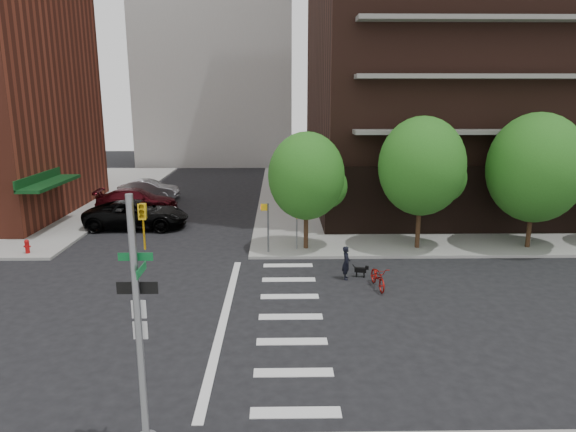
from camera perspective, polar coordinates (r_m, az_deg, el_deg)
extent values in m
plane|color=black|center=(19.84, -8.57, -11.09)|extent=(120.00, 120.00, 0.00)
cube|color=gray|center=(45.83, 22.07, 2.13)|extent=(39.00, 33.00, 0.15)
cube|color=silver|center=(14.42, 0.85, -21.02)|extent=(2.40, 0.50, 0.01)
cube|color=silver|center=(16.11, 0.62, -17.02)|extent=(2.40, 0.50, 0.01)
cube|color=silver|center=(17.86, 0.44, -13.79)|extent=(2.40, 0.50, 0.01)
cube|color=silver|center=(19.67, 0.30, -11.14)|extent=(2.40, 0.50, 0.01)
cube|color=silver|center=(21.50, 0.18, -8.94)|extent=(2.40, 0.50, 0.01)
cube|color=silver|center=(23.37, 0.08, -7.09)|extent=(2.40, 0.50, 0.01)
cube|color=silver|center=(25.25, 0.00, -5.52)|extent=(2.40, 0.50, 0.01)
cube|color=silver|center=(19.77, -7.10, -11.11)|extent=(0.30, 13.00, 0.01)
cube|color=black|center=(45.05, 19.11, 4.88)|extent=(25.50, 25.50, 4.00)
cube|color=#0C3814|center=(34.28, -24.91, 3.32)|extent=(1.40, 6.00, 0.20)
cylinder|color=#301E11|center=(27.31, 2.01, -1.24)|extent=(0.24, 0.24, 2.30)
sphere|color=#235B19|center=(26.76, 2.06, 4.47)|extent=(4.00, 4.00, 4.00)
cylinder|color=#301E11|center=(28.23, 14.27, -0.86)|extent=(0.24, 0.24, 2.60)
sphere|color=#235B19|center=(27.66, 14.63, 5.38)|extent=(4.50, 4.50, 4.50)
cylinder|color=#301E11|center=(30.39, 25.24, -1.03)|extent=(0.24, 0.24, 2.30)
sphere|color=#235B19|center=(29.84, 25.83, 4.84)|extent=(5.00, 5.00, 5.00)
cylinder|color=slate|center=(11.94, -16.27, -11.92)|extent=(0.16, 0.16, 6.00)
imported|color=gold|center=(11.12, -15.79, -1.17)|extent=(0.16, 0.20, 1.00)
cube|color=#0A5926|center=(11.51, -16.59, -4.36)|extent=(0.75, 0.02, 0.18)
cube|color=#0A5926|center=(11.41, -15.98, -5.79)|extent=(0.02, 0.75, 0.18)
cube|color=black|center=(11.71, -16.40, -7.67)|extent=(0.90, 0.02, 0.28)
cube|color=silver|center=(11.89, -16.24, -9.93)|extent=(0.32, 0.02, 0.42)
cube|color=silver|center=(12.09, -16.09, -12.11)|extent=(0.32, 0.02, 0.42)
cylinder|color=slate|center=(26.57, -2.22, -1.33)|extent=(0.10, 0.10, 2.60)
cube|color=gold|center=(26.32, -2.68, 0.99)|extent=(0.32, 0.25, 0.32)
cylinder|color=slate|center=(27.11, 0.98, -1.46)|extent=(0.08, 0.08, 2.20)
cube|color=gold|center=(26.75, 0.99, 0.33)|extent=(0.64, 0.02, 0.64)
cylinder|color=#A50C0C|center=(29.86, -26.99, -3.14)|extent=(0.22, 0.22, 0.60)
sphere|color=#A50C0C|center=(29.78, -27.05, -2.57)|extent=(0.24, 0.24, 0.24)
imported|color=black|center=(33.43, -16.44, 0.15)|extent=(2.95, 6.31, 1.75)
imported|color=#460A11|center=(38.27, -16.43, 1.69)|extent=(2.67, 5.84, 1.65)
imported|color=#A8A9B0|center=(42.83, -15.18, 2.88)|extent=(1.82, 4.75, 1.55)
imported|color=maroon|center=(22.62, 9.98, -6.68)|extent=(0.85, 1.95, 1.00)
imported|color=black|center=(23.38, 6.49, -5.19)|extent=(0.60, 0.43, 1.54)
cube|color=black|center=(23.86, 8.05, -5.95)|extent=(0.56, 0.29, 0.21)
cube|color=black|center=(23.80, 8.76, -5.70)|extent=(0.18, 0.16, 0.15)
cylinder|color=black|center=(24.00, 8.39, -6.40)|extent=(0.05, 0.05, 0.23)
cylinder|color=black|center=(23.86, 7.67, -6.50)|extent=(0.05, 0.05, 0.23)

